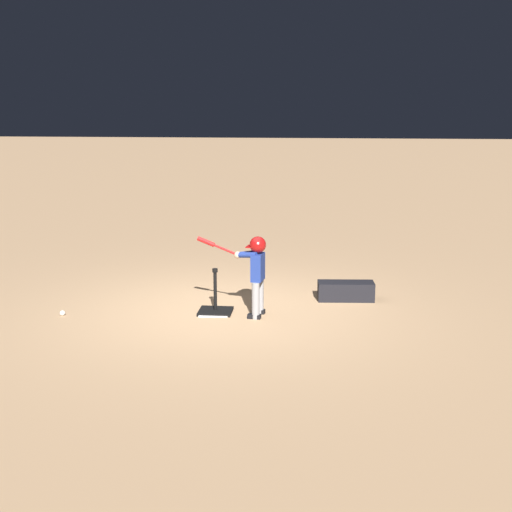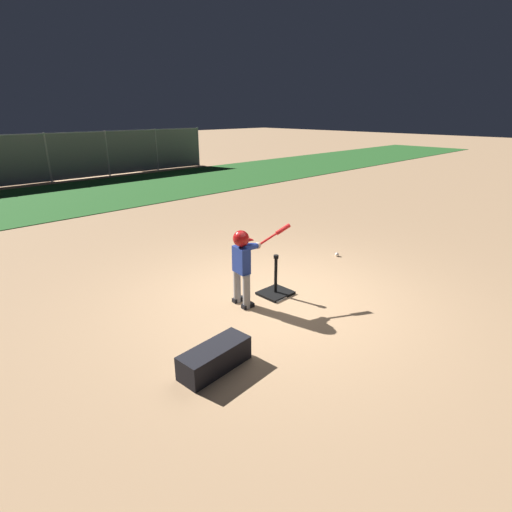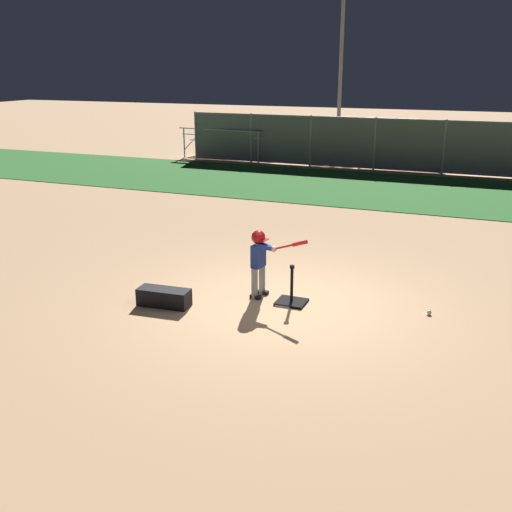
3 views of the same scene
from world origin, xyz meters
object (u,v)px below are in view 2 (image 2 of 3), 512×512
(bleachers_right_center, at_px, (157,156))
(equipment_bag, at_px, (215,358))
(batting_tee, at_px, (275,290))
(batter_child, at_px, (243,258))
(baseball, at_px, (337,254))

(bleachers_right_center, distance_m, equipment_bag, 17.59)
(batting_tee, height_order, batter_child, batter_child)
(batting_tee, height_order, equipment_bag, batting_tee)
(baseball, height_order, equipment_bag, equipment_bag)
(batting_tee, xyz_separation_m, bleachers_right_center, (6.69, 14.53, 0.41))
(batting_tee, xyz_separation_m, equipment_bag, (-1.86, -0.84, 0.06))
(bleachers_right_center, bearing_deg, batting_tee, -114.75)
(bleachers_right_center, bearing_deg, equipment_bag, -119.12)
(equipment_bag, bearing_deg, batting_tee, 20.03)
(batter_child, bearing_deg, equipment_bag, -144.07)
(baseball, xyz_separation_m, equipment_bag, (-3.98, -1.18, 0.10))
(batting_tee, distance_m, baseball, 2.15)
(batting_tee, distance_m, bleachers_right_center, 16.00)
(batter_child, distance_m, equipment_bag, 1.69)
(baseball, bearing_deg, batter_child, -174.73)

